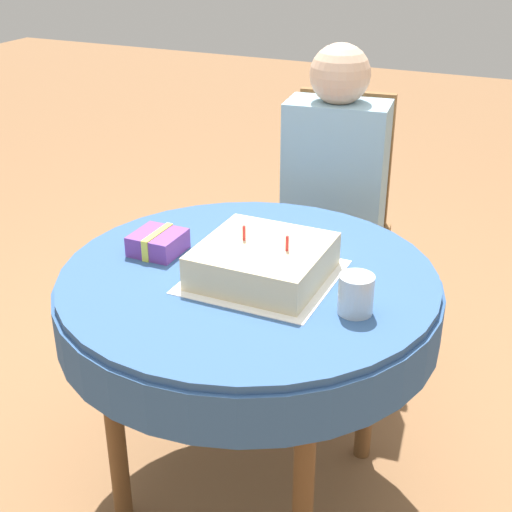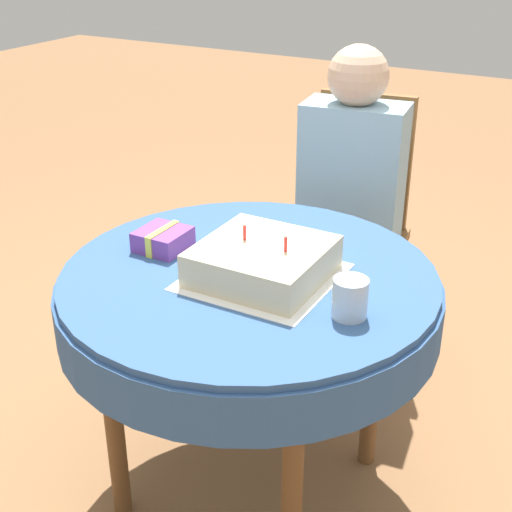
{
  "view_description": "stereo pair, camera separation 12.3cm",
  "coord_description": "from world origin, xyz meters",
  "views": [
    {
      "loc": [
        0.68,
        -1.43,
        1.53
      ],
      "look_at": [
        0.02,
        -0.0,
        0.75
      ],
      "focal_mm": 50.0,
      "sensor_mm": 36.0,
      "label": 1
    },
    {
      "loc": [
        0.79,
        -1.38,
        1.53
      ],
      "look_at": [
        0.02,
        -0.0,
        0.75
      ],
      "focal_mm": 50.0,
      "sensor_mm": 36.0,
      "label": 2
    }
  ],
  "objects": [
    {
      "name": "ground_plane",
      "position": [
        0.0,
        0.0,
        0.0
      ],
      "size": [
        12.0,
        12.0,
        0.0
      ],
      "primitive_type": "plane",
      "color": "#8C603D"
    },
    {
      "name": "dining_table",
      "position": [
        0.0,
        0.0,
        0.61
      ],
      "size": [
        0.97,
        0.97,
        0.7
      ],
      "color": "#335689",
      "rests_on": "ground_plane"
    },
    {
      "name": "chair",
      "position": [
        -0.04,
        0.82,
        0.52
      ],
      "size": [
        0.41,
        0.41,
        0.96
      ],
      "rotation": [
        0.0,
        0.0,
        0.13
      ],
      "color": "brown",
      "rests_on": "ground_plane"
    },
    {
      "name": "person",
      "position": [
        -0.03,
        0.73,
        0.69
      ],
      "size": [
        0.36,
        0.31,
        1.15
      ],
      "rotation": [
        0.0,
        0.0,
        0.13
      ],
      "color": "#DBB293",
      "rests_on": "ground_plane"
    },
    {
      "name": "napkin",
      "position": [
        0.04,
        -0.01,
        0.7
      ],
      "size": [
        0.35,
        0.35,
        0.0
      ],
      "color": "white",
      "rests_on": "dining_table"
    },
    {
      "name": "birthday_cake",
      "position": [
        0.04,
        -0.01,
        0.75
      ],
      "size": [
        0.3,
        0.3,
        0.12
      ],
      "color": "beige",
      "rests_on": "dining_table"
    },
    {
      "name": "drinking_glass",
      "position": [
        0.3,
        -0.08,
        0.75
      ],
      "size": [
        0.08,
        0.08,
        0.09
      ],
      "color": "silver",
      "rests_on": "dining_table"
    },
    {
      "name": "gift_box",
      "position": [
        -0.27,
        0.01,
        0.73
      ],
      "size": [
        0.13,
        0.13,
        0.06
      ],
      "color": "#753D99",
      "rests_on": "dining_table"
    }
  ]
}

